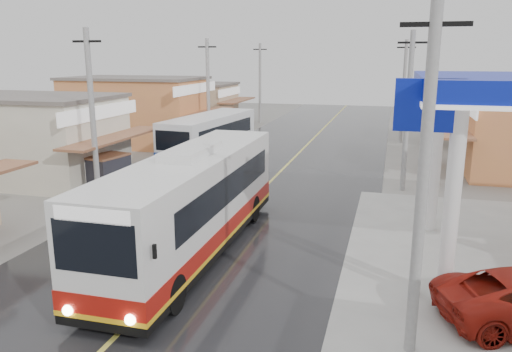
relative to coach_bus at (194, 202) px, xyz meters
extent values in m
plane|color=slate|center=(0.21, -4.39, -1.82)|extent=(120.00, 120.00, 0.00)
cube|color=black|center=(0.21, 10.61, -1.81)|extent=(12.00, 90.00, 0.02)
cube|color=#D8CC4C|center=(0.21, 10.61, -1.79)|extent=(0.15, 90.00, 0.01)
cylinder|color=white|center=(8.21, 4.61, 0.93)|extent=(0.44, 0.44, 5.50)
cylinder|color=white|center=(8.21, -1.39, 0.93)|extent=(0.44, 0.44, 5.50)
cube|color=white|center=(7.41, -1.39, 1.18)|extent=(0.25, 0.25, 6.00)
cube|color=#0B1B9F|center=(7.41, -1.39, 3.68)|extent=(1.80, 0.30, 1.40)
cube|color=silver|center=(0.00, -0.07, 0.21)|extent=(2.49, 11.90, 2.93)
cube|color=black|center=(0.00, -0.07, -1.35)|extent=(2.51, 11.92, 0.30)
cube|color=#9D140D|center=(0.00, -0.07, -0.86)|extent=(2.53, 11.94, 0.55)
cube|color=yellow|center=(0.00, -0.07, -1.18)|extent=(2.54, 11.95, 0.14)
cube|color=black|center=(0.00, 0.42, 0.53)|extent=(2.53, 9.42, 0.99)
cube|color=black|center=(0.01, -5.97, 0.63)|extent=(2.18, 0.12, 1.29)
cube|color=black|center=(-0.01, 5.83, 0.63)|extent=(2.18, 0.12, 1.09)
cube|color=white|center=(0.01, -5.97, 1.42)|extent=(1.98, 0.12, 0.35)
cube|color=silver|center=(0.00, -0.07, 1.82)|extent=(1.19, 2.98, 0.30)
cylinder|color=black|center=(-1.09, -4.24, -1.25)|extent=(0.35, 1.09, 1.09)
cylinder|color=black|center=(1.09, -4.24, -1.25)|extent=(0.35, 1.09, 1.09)
cylinder|color=black|center=(-1.09, 3.69, -1.25)|extent=(0.35, 1.09, 1.09)
cylinder|color=black|center=(1.09, 3.70, -1.25)|extent=(0.35, 1.09, 1.09)
sphere|color=#FFF2CC|center=(-0.84, -6.04, -1.05)|extent=(0.28, 0.28, 0.28)
sphere|color=#FFF2CC|center=(0.85, -6.04, -1.05)|extent=(0.28, 0.28, 0.28)
cube|color=black|center=(-1.38, -5.72, 0.58)|extent=(0.08, 0.08, 0.35)
cube|color=black|center=(1.39, -5.72, 0.58)|extent=(0.08, 0.08, 0.35)
cube|color=silver|center=(-4.71, 14.23, 0.00)|extent=(3.40, 9.45, 2.57)
cube|color=#1B3E99|center=(-4.71, 14.23, -0.87)|extent=(3.45, 9.50, 1.03)
cube|color=black|center=(-4.71, 14.23, 0.36)|extent=(3.28, 7.92, 0.92)
cube|color=black|center=(-5.18, 9.68, 0.36)|extent=(2.17, 0.34, 1.13)
cylinder|color=black|center=(-6.15, 11.08, -1.28)|extent=(0.41, 1.05, 1.03)
cylinder|color=black|center=(-3.94, 10.85, -1.28)|extent=(0.41, 1.05, 1.03)
cylinder|color=black|center=(-5.47, 17.62, -1.28)|extent=(0.41, 1.05, 1.03)
cylinder|color=black|center=(-3.26, 17.39, -1.28)|extent=(0.41, 1.05, 1.03)
imported|color=black|center=(-2.91, 7.26, -1.37)|extent=(0.97, 1.79, 0.89)
imported|color=#287A40|center=(-2.91, 7.06, -0.73)|extent=(0.61, 0.47, 1.49)
cube|color=#26262D|center=(-7.60, 6.84, -0.81)|extent=(1.75, 2.34, 1.37)
cube|color=brown|center=(-7.60, 6.84, -0.07)|extent=(1.81, 2.40, 0.11)
cylinder|color=black|center=(-8.47, 6.25, -1.50)|extent=(0.31, 0.66, 0.63)
cylinder|color=black|center=(-8.19, 7.71, -1.50)|extent=(0.31, 0.66, 0.63)
cylinder|color=black|center=(-7.16, 5.79, -1.50)|extent=(0.25, 0.65, 0.63)
torus|color=black|center=(-6.88, 2.63, -1.69)|extent=(0.97, 0.97, 0.25)
torus|color=black|center=(-6.88, 2.63, -1.44)|extent=(0.97, 0.97, 0.25)
camera|label=1|loc=(6.48, -15.46, 4.96)|focal=35.00mm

